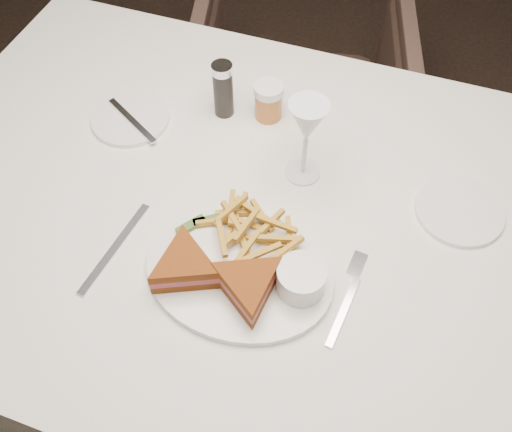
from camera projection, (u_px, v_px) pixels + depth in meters
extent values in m
plane|color=black|center=(369.00, 277.00, 1.82)|extent=(5.00, 5.00, 0.00)
cube|color=white|center=(261.00, 305.00, 1.34)|extent=(1.52, 1.10, 0.75)
imported|color=#433029|center=(299.00, 87.00, 1.84)|extent=(0.74, 0.71, 0.68)
ellipsoid|color=white|center=(239.00, 273.00, 0.96)|extent=(0.35, 0.28, 0.01)
cube|color=silver|center=(115.00, 248.00, 0.99)|extent=(0.06, 0.20, 0.00)
cylinder|color=white|center=(131.00, 118.00, 1.17)|extent=(0.16, 0.16, 0.01)
cylinder|color=white|center=(459.00, 211.00, 1.03)|extent=(0.16, 0.16, 0.01)
cylinder|color=black|center=(223.00, 90.00, 1.14)|extent=(0.04, 0.04, 0.12)
cylinder|color=#B0662A|center=(269.00, 101.00, 1.15)|extent=(0.06, 0.06, 0.08)
cube|color=#3A6021|center=(209.00, 221.00, 1.00)|extent=(0.06, 0.04, 0.01)
cube|color=#3A6021|center=(191.00, 225.00, 1.00)|extent=(0.05, 0.05, 0.01)
cylinder|color=white|center=(301.00, 279.00, 0.91)|extent=(0.08, 0.08, 0.05)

